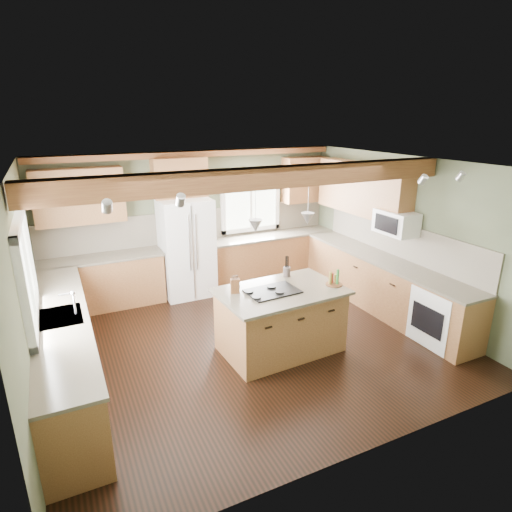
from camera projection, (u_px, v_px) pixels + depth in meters
name	position (u px, v px, depth m)	size (l,w,h in m)	color
floor	(251.00, 341.00, 6.39)	(5.60, 5.60, 0.00)	black
ceiling	(250.00, 164.00, 5.57)	(5.60, 5.60, 0.00)	silver
wall_back	(195.00, 220.00, 8.11)	(5.60, 5.60, 0.00)	#464C36
wall_left	(26.00, 293.00, 4.82)	(5.00, 5.00, 0.00)	#464C36
wall_right	(402.00, 235.00, 7.13)	(5.00, 5.00, 0.00)	#464C36
ceiling_beam	(264.00, 178.00, 5.27)	(5.55, 0.26, 0.26)	#522917
soffit_trim	(194.00, 154.00, 7.64)	(5.55, 0.20, 0.10)	#522917
backsplash_back	(195.00, 225.00, 8.13)	(5.58, 0.03, 0.58)	brown
backsplash_right	(399.00, 240.00, 7.19)	(0.03, 3.70, 0.58)	brown
base_cab_back_left	(103.00, 283.00, 7.39)	(2.02, 0.60, 0.88)	brown
counter_back_left	(100.00, 258.00, 7.25)	(2.06, 0.64, 0.04)	#484235
base_cab_back_right	(271.00, 257.00, 8.74)	(2.62, 0.60, 0.88)	brown
counter_back_right	(272.00, 235.00, 8.60)	(2.66, 0.64, 0.04)	#484235
base_cab_left	(65.00, 351.00, 5.26)	(0.60, 3.70, 0.88)	brown
counter_left	(60.00, 318.00, 5.12)	(0.64, 3.74, 0.04)	#484235
base_cab_right	(382.00, 285.00, 7.32)	(0.60, 3.70, 0.88)	brown
counter_right	(384.00, 259.00, 7.17)	(0.64, 3.74, 0.04)	#484235
upper_cab_back_left	(79.00, 196.00, 6.94)	(1.40, 0.35, 0.90)	brown
upper_cab_over_fridge	(180.00, 178.00, 7.57)	(0.96, 0.35, 0.70)	brown
upper_cab_right	(362.00, 189.00, 7.62)	(0.35, 2.20, 0.90)	brown
upper_cab_back_corner	(304.00, 180.00, 8.70)	(0.90, 0.35, 0.90)	brown
window_left	(24.00, 270.00, 4.80)	(0.04, 1.60, 1.05)	white
window_back	(250.00, 202.00, 8.49)	(1.10, 0.04, 1.00)	white
sink	(60.00, 317.00, 5.12)	(0.50, 0.65, 0.03)	#262628
faucet	(74.00, 304.00, 5.14)	(0.02, 0.02, 0.28)	#B2B2B7
dishwasher	(73.00, 416.00, 4.16)	(0.60, 0.60, 0.84)	white
oven	(442.00, 316.00, 6.21)	(0.60, 0.72, 0.84)	white
microwave	(396.00, 223.00, 6.91)	(0.40, 0.70, 0.38)	white
pendant_left	(255.00, 226.00, 5.39)	(0.18, 0.18, 0.16)	#B2B2B7
pendant_right	(308.00, 219.00, 5.76)	(0.18, 0.18, 0.16)	#B2B2B7
refrigerator	(187.00, 248.00, 7.79)	(0.90, 0.74, 1.80)	white
island	(280.00, 321.00, 6.03)	(1.61, 0.98, 0.88)	brown
island_top	(281.00, 291.00, 5.88)	(1.72, 1.09, 0.04)	#484235
cooktop	(273.00, 291.00, 5.81)	(0.70, 0.46, 0.02)	black
knife_block	(235.00, 286.00, 5.75)	(0.12, 0.09, 0.20)	brown
utensil_crock	(287.00, 272.00, 6.35)	(0.11, 0.11, 0.14)	#413834
bottle_tray	(334.00, 278.00, 6.02)	(0.24, 0.24, 0.22)	brown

